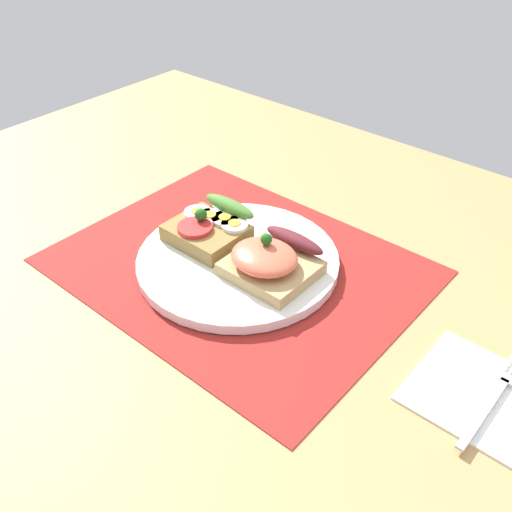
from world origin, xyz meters
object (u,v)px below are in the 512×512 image
Objects in this scene: plate at (238,260)px; napkin at (481,397)px; sandwich_egg_tomato at (211,227)px; fork at (493,397)px; sandwich_salmon at (269,261)px.

plate is 1.89× the size of napkin.
plate is 5.92cm from sandwich_egg_tomato.
sandwich_egg_tomato is 37.66cm from napkin.
plate is at bearing 179.88° from fork.
fork is at bearing 0.09° from sandwich_salmon.
plate reaches higher than napkin.
napkin is (26.92, -0.18, -3.18)cm from sandwich_salmon.
sandwich_salmon is 28.04cm from fork.
sandwich_salmon reaches higher than napkin.
plate reaches higher than fork.
napkin is at bearing -167.59° from fork.
fork is at bearing 12.41° from napkin.
napkin is (32.12, -0.29, -0.65)cm from plate.
napkin is 1.11cm from fork.
plate is 5.78cm from sandwich_salmon.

